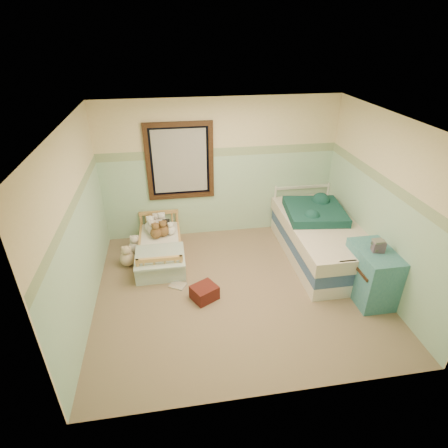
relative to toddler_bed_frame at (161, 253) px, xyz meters
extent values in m
cube|color=brown|center=(1.14, -1.05, -0.10)|extent=(4.20, 3.60, 0.02)
cube|color=silver|center=(1.14, -1.05, 2.42)|extent=(4.20, 3.60, 0.02)
cube|color=beige|center=(1.14, 0.75, 1.16)|extent=(4.20, 0.04, 2.50)
cube|color=beige|center=(1.14, -2.85, 1.16)|extent=(4.20, 0.04, 2.50)
cube|color=beige|center=(-0.96, -1.05, 1.16)|extent=(0.04, 3.60, 2.50)
cube|color=beige|center=(3.24, -1.05, 1.16)|extent=(0.04, 3.60, 2.50)
cube|color=#A2CEAD|center=(1.14, 0.74, 0.66)|extent=(4.20, 0.01, 1.50)
cube|color=#49734F|center=(1.14, 0.74, 1.48)|extent=(4.20, 0.01, 0.15)
cube|color=black|center=(0.44, 0.71, 1.36)|extent=(1.16, 0.06, 1.36)
cube|color=#B7B7B1|center=(0.44, 0.72, 1.36)|extent=(0.92, 0.01, 1.12)
cube|color=#B98640|center=(0.00, 0.00, 0.00)|extent=(0.71, 1.42, 0.18)
cube|color=white|center=(0.00, 0.00, 0.15)|extent=(0.65, 1.36, 0.12)
cube|color=#6EA1CE|center=(0.00, -0.44, 0.23)|extent=(0.77, 0.71, 0.03)
sphere|color=brown|center=(-0.15, 0.50, 0.30)|extent=(0.18, 0.18, 0.18)
sphere|color=white|center=(0.05, 0.50, 0.31)|extent=(0.21, 0.21, 0.21)
sphere|color=beige|center=(-0.10, 0.28, 0.30)|extent=(0.18, 0.18, 0.18)
sphere|color=black|center=(0.13, 0.28, 0.31)|extent=(0.19, 0.19, 0.19)
sphere|color=silver|center=(-0.43, 0.19, 0.03)|extent=(0.24, 0.24, 0.24)
sphere|color=beige|center=(-0.54, -0.15, 0.03)|extent=(0.25, 0.25, 0.25)
cube|color=white|center=(2.69, -0.41, 0.02)|extent=(1.10, 2.19, 0.22)
cube|color=navy|center=(2.69, -0.41, 0.24)|extent=(1.10, 2.19, 0.22)
cube|color=silver|center=(2.69, -0.41, 0.46)|extent=(1.14, 2.24, 0.22)
cube|color=#123D3B|center=(2.64, -0.11, 0.64)|extent=(1.04, 1.09, 0.14)
cube|color=#2D6F81|center=(2.99, -1.50, 0.31)|extent=(0.50, 0.79, 0.79)
cube|color=brown|center=(2.99, -1.51, 0.78)|extent=(0.18, 0.15, 0.16)
cube|color=maroon|center=(0.62, -1.18, 0.02)|extent=(0.44, 0.43, 0.21)
cube|color=#F5A946|center=(0.24, -0.83, -0.08)|extent=(0.29, 0.27, 0.02)
sphere|color=white|center=(-0.14, 0.38, 0.32)|extent=(0.21, 0.21, 0.21)
sphere|color=brown|center=(0.07, 0.20, 0.31)|extent=(0.20, 0.20, 0.20)
sphere|color=white|center=(0.20, 0.23, 0.29)|extent=(0.16, 0.16, 0.16)
sphere|color=brown|center=(-0.05, 0.15, 0.31)|extent=(0.20, 0.20, 0.20)
sphere|color=silver|center=(-0.11, 0.29, 0.30)|extent=(0.19, 0.19, 0.19)
sphere|color=silver|center=(-0.05, 0.53, 0.31)|extent=(0.19, 0.19, 0.19)
camera|label=1|loc=(0.26, -5.24, 3.42)|focal=28.81mm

